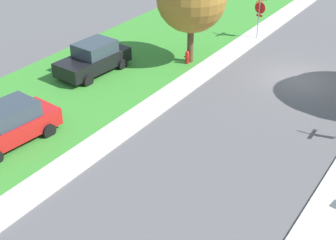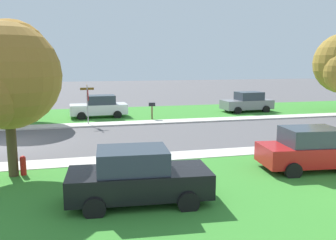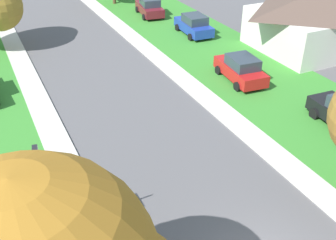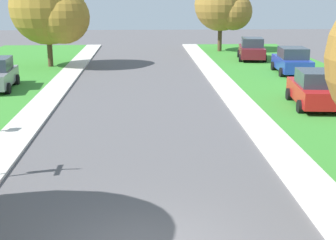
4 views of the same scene
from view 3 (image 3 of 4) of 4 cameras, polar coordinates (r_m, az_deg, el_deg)
name	(u,v)px [view 3 (image 3 of 4)]	position (r m, az deg, el deg)	size (l,w,h in m)	color
sidewalk_east	(203,95)	(25.07, 5.08, 3.52)	(1.40, 56.00, 0.10)	beige
lawn_east	(264,81)	(27.58, 13.54, 5.44)	(8.00, 56.00, 0.08)	#38842D
sidewalk_west	(52,132)	(22.27, -16.22, -1.63)	(1.40, 56.00, 0.10)	beige
stop_sign_far_corner	(86,194)	(15.07, -11.65, -10.23)	(0.92, 0.92, 2.77)	#9E9EA3
car_blue_near_corner	(194,25)	(35.08, 3.70, 13.35)	(2.25, 4.41, 1.76)	#1E389E
car_red_driveway_right	(241,69)	(26.97, 10.32, 7.17)	(2.36, 4.46, 1.76)	red
car_maroon_across_road	(150,7)	(40.25, -2.64, 15.77)	(2.50, 4.51, 1.76)	maroon
car_white_far_down_street	(1,224)	(16.28, -22.70, -13.54)	(2.13, 4.35, 1.76)	white
house_right_setback	(315,19)	(33.59, 20.22, 13.40)	(9.05, 7.86, 4.60)	silver
mailbox	(36,153)	(19.17, -18.34, -4.45)	(0.32, 0.51, 1.31)	brown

